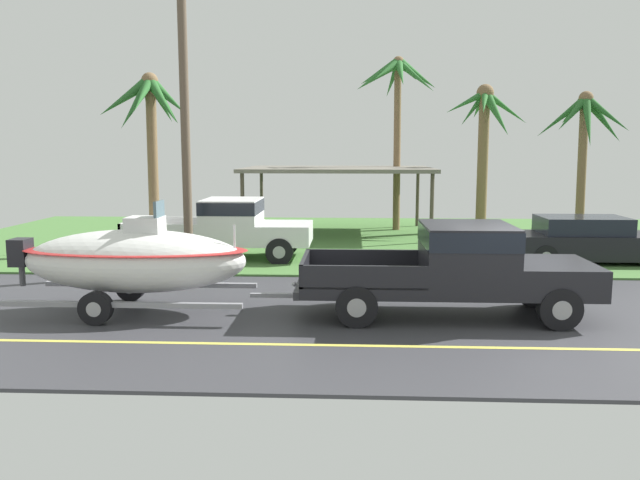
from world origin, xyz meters
The scene contains 11 objects.
ground centered at (0.00, 8.38, -0.01)m, with size 36.00×22.00×0.11m.
pickup_truck_towing centered at (-1.14, 0.25, 1.04)m, with size 5.97×2.06×1.86m.
boat_on_trailer centered at (-7.83, 0.25, 1.09)m, with size 5.83×2.17×2.31m.
parked_pickup_background centered at (-7.04, 6.55, 1.03)m, with size 5.78×2.07×1.85m.
parked_sedan_near centered at (3.52, 6.45, 0.67)m, with size 4.36×1.85×1.38m.
carport_awning centered at (-3.93, 12.50, 2.52)m, with size 7.23×5.33×2.63m.
palm_tree_near_left centered at (1.89, 13.39, 4.23)m, with size 3.52×2.99×5.88m.
palm_tree_near_right centered at (-9.85, 7.82, 4.49)m, with size 3.33×3.21×5.74m.
palm_tree_mid centered at (4.41, 9.56, 4.03)m, with size 3.02×3.06×5.25m.
palm_tree_far_left centered at (-1.64, 13.84, 5.73)m, with size 3.46×3.01×7.03m.
utility_pole centered at (-7.82, 4.50, 4.44)m, with size 0.24×1.80×8.58m.
Camera 1 is at (-3.42, -12.23, 3.33)m, focal length 35.38 mm.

